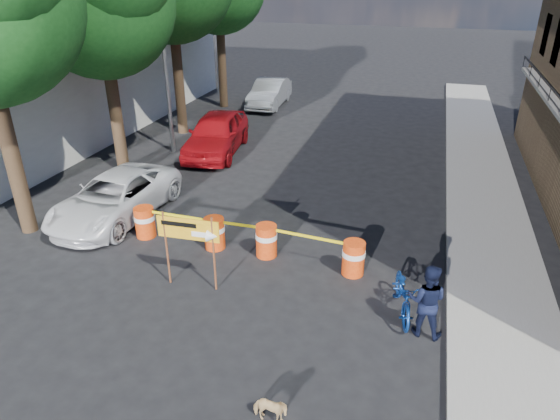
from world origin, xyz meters
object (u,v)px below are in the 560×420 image
Objects in this scene: barrel_mid_left at (214,233)px; sedan_silver at (270,93)px; pedestrian at (427,301)px; dog at (270,410)px; sedan_red at (216,133)px; barrel_far_left at (145,221)px; barrel_far_right at (353,257)px; barrel_mid_right at (266,240)px; detour_sign at (197,236)px; suv_white at (115,197)px; bicycle at (406,277)px.

sedan_silver is at bearing 102.11° from barrel_mid_left.
pedestrian is 2.60× the size of dog.
sedan_silver is (-0.23, 7.92, -0.11)m from sedan_red.
barrel_far_left is 7.52m from dog.
barrel_far_left is at bearing -90.92° from sedan_red.
dog is at bearing -97.01° from barrel_far_right.
barrel_mid_left is 1.00× the size of barrel_mid_right.
sedan_silver is (-8.90, 17.20, -0.12)m from pedestrian.
dog is at bearing -52.41° from detour_sign.
sedan_silver is at bearing 94.10° from barrel_far_left.
barrel_far_right is 10.14m from sedan_red.
sedan_red is (-6.88, 7.44, 0.35)m from barrel_far_right.
barrel_mid_left reaches higher than dog.
barrel_mid_right is 5.22m from suv_white.
dog is at bearing -43.89° from barrel_far_left.
detour_sign reaches higher than barrel_far_right.
barrel_far_left is 2.17m from barrel_mid_left.
detour_sign is 17.42m from sedan_silver.
sedan_red is 1.11× the size of sedan_silver.
barrel_mid_left is 0.19× the size of sedan_red.
barrel_far_left is at bearing 179.72° from barrel_mid_right.
detour_sign is 9.75m from sedan_red.
pedestrian is at bearing -14.85° from barrel_far_left.
sedan_red reaches higher than barrel_mid_right.
suv_white is (-8.83, 2.30, -0.28)m from bicycle.
pedestrian is (5.65, -2.04, 0.36)m from barrel_mid_left.
barrel_mid_right is at bearing -6.48° from suv_white.
barrel_far_left is 1.00× the size of barrel_mid_left.
sedan_red is at bearing 96.74° from barrel_far_left.
sedan_silver is (-6.50, 20.33, 0.45)m from dog.
sedan_silver is (-3.25, 15.16, 0.25)m from barrel_mid_left.
barrel_far_left is 1.40× the size of dog.
barrel_mid_right is at bearing 17.84° from dog.
sedan_red is at bearing 121.99° from barrel_mid_right.
barrel_mid_left is at bearing -80.21° from sedan_silver.
barrel_far_right is 7.59m from suv_white.
barrel_far_left is 0.21× the size of sedan_silver.
pedestrian is 0.35× the size of suv_white.
barrel_mid_left is 6.01m from pedestrian.
suv_white is at bearing 143.42° from detour_sign.
barrel_far_left is 8.09m from pedestrian.
bicycle is at bearing 2.17° from detour_sign.
bicycle is at bearing -21.56° from barrel_mid_right.
suv_white is (-6.90, 6.04, 0.40)m from dog.
dog is at bearing -70.88° from sedan_red.
suv_white is 0.99× the size of sedan_red.
sedan_red reaches higher than barrel_far_left.
barrel_mid_right is 4.65m from pedestrian.
bicycle reaches higher than dog.
barrel_mid_right and barrel_far_right have the same top height.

